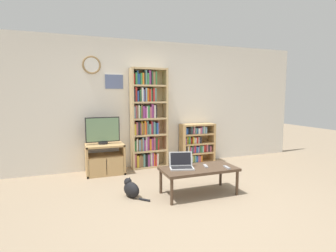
# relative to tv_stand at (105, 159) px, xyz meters

# --- Properties ---
(ground_plane) EXTENTS (18.00, 18.00, 0.00)m
(ground_plane) POSITION_rel_tv_stand_xyz_m (1.01, -2.01, -0.29)
(ground_plane) COLOR gray
(wall_back) EXTENTS (7.19, 0.09, 2.60)m
(wall_back) POSITION_rel_tv_stand_xyz_m (1.00, 0.32, 1.02)
(wall_back) COLOR silver
(wall_back) RESTS_ON ground_plane
(tv_stand) EXTENTS (0.70, 0.51, 0.57)m
(tv_stand) POSITION_rel_tv_stand_xyz_m (0.00, 0.00, 0.00)
(tv_stand) COLOR tan
(tv_stand) RESTS_ON ground_plane
(television) EXTENTS (0.63, 0.18, 0.51)m
(television) POSITION_rel_tv_stand_xyz_m (-0.02, 0.02, 0.54)
(television) COLOR black
(television) RESTS_ON tv_stand
(bookshelf_tall) EXTENTS (0.74, 0.28, 2.03)m
(bookshelf_tall) POSITION_rel_tv_stand_xyz_m (0.88, 0.15, 0.70)
(bookshelf_tall) COLOR tan
(bookshelf_tall) RESTS_ON ground_plane
(bookshelf_short) EXTENTS (0.75, 0.32, 0.87)m
(bookshelf_short) POSITION_rel_tv_stand_xyz_m (1.98, 0.13, 0.14)
(bookshelf_short) COLOR tan
(bookshelf_short) RESTS_ON ground_plane
(coffee_table) EXTENTS (1.13, 0.55, 0.41)m
(coffee_table) POSITION_rel_tv_stand_xyz_m (1.19, -1.57, 0.08)
(coffee_table) COLOR #4C3828
(coffee_table) RESTS_ON ground_plane
(laptop) EXTENTS (0.40, 0.33, 0.23)m
(laptop) POSITION_rel_tv_stand_xyz_m (0.94, -1.50, 0.18)
(laptop) COLOR #B7BABC
(laptop) RESTS_ON coffee_table
(remote_near_laptop) EXTENTS (0.09, 0.17, 0.02)m
(remote_near_laptop) POSITION_rel_tv_stand_xyz_m (1.31, -1.55, 0.13)
(remote_near_laptop) COLOR #99999E
(remote_near_laptop) RESTS_ON coffee_table
(remote_far_from_laptop) EXTENTS (0.06, 0.16, 0.02)m
(remote_far_from_laptop) POSITION_rel_tv_stand_xyz_m (1.58, -1.73, 0.13)
(remote_far_from_laptop) COLOR #99999E
(remote_far_from_laptop) RESTS_ON coffee_table
(cat) EXTENTS (0.35, 0.44, 0.28)m
(cat) POSITION_rel_tv_stand_xyz_m (0.21, -1.32, -0.17)
(cat) COLOR black
(cat) RESTS_ON ground_plane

